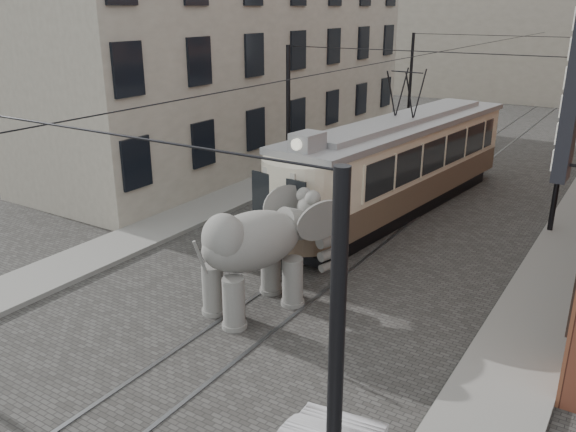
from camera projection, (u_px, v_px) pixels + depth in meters
The scene contains 9 objects.
ground at pixel (336, 260), 18.30m from camera, with size 120.00×120.00×0.00m, color #3B3937.
tram_rails at pixel (336, 260), 18.30m from camera, with size 1.54×80.00×0.02m, color slate, non-canonical shape.
sidewalk_right at pixel (540, 308), 15.24m from camera, with size 2.00×60.00×0.15m, color slate.
sidewalk_left at pixel (180, 220), 21.56m from camera, with size 2.00×60.00×0.15m, color slate.
stucco_building at pixel (241, 57), 30.12m from camera, with size 7.00×24.00×10.00m, color gray.
distant_block at pixel (570, 13), 47.72m from camera, with size 28.00×10.00×14.00m, color gray.
catenary at pixel (398, 136), 21.36m from camera, with size 11.00×30.20×6.00m, color black, non-canonical shape.
tram at pixel (402, 143), 22.02m from camera, with size 2.75×13.33×5.29m, color beige, non-canonical shape.
elephant at pixel (253, 257), 14.89m from camera, with size 2.64×4.80×2.94m, color #605D59, non-canonical shape.
Camera 1 is at (7.72, -14.96, 7.46)m, focal length 36.57 mm.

